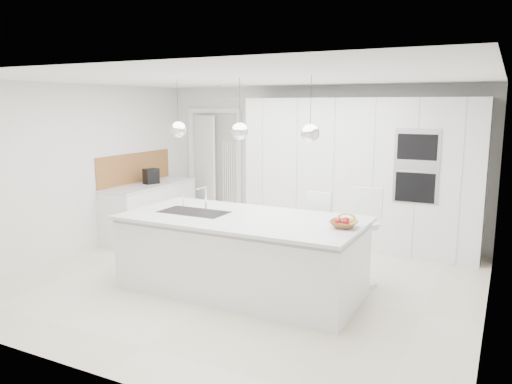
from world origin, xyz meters
The scene contains 27 objects.
floor centered at (0.00, 0.00, 0.00)m, with size 5.50×5.50×0.00m, color beige.
wall_back centered at (0.00, 2.50, 1.25)m, with size 5.50×5.50×0.00m, color silver.
wall_left centered at (-2.75, 0.00, 1.25)m, with size 5.00×5.00×0.00m, color silver.
ceiling centered at (0.00, 0.00, 2.50)m, with size 5.50×5.50×0.00m, color white.
tall_cabinets centered at (0.80, 2.20, 1.15)m, with size 3.60×0.60×2.30m, color white.
oven_stack centered at (1.70, 1.89, 1.35)m, with size 0.62×0.04×1.05m, color #A5A5A8, non-canonical shape.
doorway_frame centered at (-1.95, 2.47, 1.02)m, with size 1.11×0.08×2.13m, color white, non-canonical shape.
hallway_door centered at (-2.20, 2.42, 1.00)m, with size 0.82×0.04×2.00m, color white.
radiator centered at (-1.63, 2.46, 0.85)m, with size 0.32×0.04×1.40m, color white, non-canonical shape.
left_base_cabinets centered at (-2.45, 1.20, 0.43)m, with size 0.60×1.80×0.86m, color white.
left_worktop centered at (-2.45, 1.20, 0.88)m, with size 0.62×1.82×0.04m, color silver.
oak_backsplash centered at (-2.74, 1.20, 1.15)m, with size 0.02×1.80×0.50m, color #9E6B3E.
island_base centered at (0.10, -0.30, 0.43)m, with size 2.80×1.20×0.86m, color white.
island_worktop centered at (0.10, -0.25, 0.88)m, with size 2.84×1.40×0.04m, color silver.
island_sink centered at (-0.55, -0.30, 0.82)m, with size 0.84×0.44×0.18m, color #3F3F42, non-canonical shape.
island_tap centered at (-0.50, -0.10, 1.05)m, with size 0.02×0.02×0.30m, color white.
pendant_left centered at (-0.75, -0.30, 1.90)m, with size 0.20×0.20×0.20m, color white.
pendant_mid centered at (0.10, -0.30, 1.90)m, with size 0.20×0.20×0.20m, color white.
pendant_right centered at (0.95, -0.30, 1.90)m, with size 0.20×0.20×0.20m, color white.
fruit_bowl centered at (1.32, -0.22, 0.94)m, with size 0.30×0.30×0.07m, color #9E6B3E.
espresso_machine centered at (-2.43, 1.23, 1.03)m, with size 0.15×0.24×0.26m, color black.
bar_stool_left centered at (0.72, 0.52, 0.55)m, with size 0.36×0.50×1.09m, color white, non-canonical shape.
bar_stool_right centered at (1.33, 0.57, 0.59)m, with size 0.39×0.54×1.18m, color white, non-canonical shape.
apple_a centered at (1.27, -0.26, 0.97)m, with size 0.08×0.08×0.08m, color #AC1720.
apple_b centered at (1.35, -0.23, 0.97)m, with size 0.07×0.07×0.07m, color #AC1720.
apple_c centered at (1.34, -0.22, 0.97)m, with size 0.08×0.08×0.08m, color #AC1720.
banana_bunch centered at (1.35, -0.22, 1.01)m, with size 0.20×0.20×0.03m, color yellow.
Camera 1 is at (2.84, -5.28, 2.20)m, focal length 35.00 mm.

